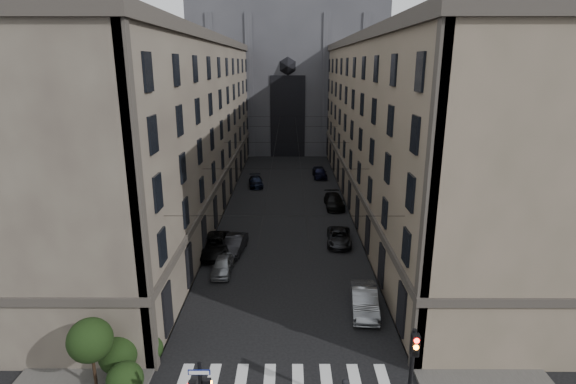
{
  "coord_description": "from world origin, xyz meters",
  "views": [
    {
      "loc": [
        0.28,
        -14.62,
        16.05
      ],
      "look_at": [
        0.21,
        10.71,
        8.74
      ],
      "focal_mm": 28.0,
      "sensor_mm": 36.0,
      "label": 1
    }
  ],
  "objects_px": {
    "car_left_midnear": "(234,244)",
    "car_left_midfar": "(215,245)",
    "car_left_far": "(256,182)",
    "car_right_near": "(364,300)",
    "gothic_tower": "(288,53)",
    "car_right_far": "(320,172)",
    "traffic_light_right": "(412,369)",
    "car_right_midnear": "(339,237)",
    "car_right_midfar": "(334,201)",
    "car_left_near": "(222,265)"
  },
  "relations": [
    {
      "from": "gothic_tower",
      "to": "car_left_midnear",
      "type": "relative_size",
      "value": 13.01
    },
    {
      "from": "car_left_near",
      "to": "car_left_midfar",
      "type": "bearing_deg",
      "value": 107.72
    },
    {
      "from": "car_left_midnear",
      "to": "car_right_near",
      "type": "relative_size",
      "value": 0.92
    },
    {
      "from": "car_left_far",
      "to": "car_right_near",
      "type": "distance_m",
      "value": 33.06
    },
    {
      "from": "car_left_near",
      "to": "car_left_midnear",
      "type": "relative_size",
      "value": 0.86
    },
    {
      "from": "car_left_near",
      "to": "car_right_near",
      "type": "relative_size",
      "value": 0.79
    },
    {
      "from": "gothic_tower",
      "to": "car_right_near",
      "type": "xyz_separation_m",
      "value": [
        5.3,
        -62.82,
        -17.0
      ]
    },
    {
      "from": "car_left_midfar",
      "to": "car_right_far",
      "type": "distance_m",
      "value": 29.17
    },
    {
      "from": "car_left_midfar",
      "to": "car_left_midnear",
      "type": "bearing_deg",
      "value": 4.95
    },
    {
      "from": "traffic_light_right",
      "to": "car_right_midfar",
      "type": "distance_m",
      "value": 32.86
    },
    {
      "from": "car_right_far",
      "to": "gothic_tower",
      "type": "bearing_deg",
      "value": 97.18
    },
    {
      "from": "car_left_midnear",
      "to": "car_left_midfar",
      "type": "height_order",
      "value": "car_left_midfar"
    },
    {
      "from": "car_left_near",
      "to": "car_right_far",
      "type": "height_order",
      "value": "car_right_far"
    },
    {
      "from": "car_left_near",
      "to": "car_left_far",
      "type": "height_order",
      "value": "car_left_near"
    },
    {
      "from": "car_right_near",
      "to": "car_right_far",
      "type": "height_order",
      "value": "car_right_near"
    },
    {
      "from": "traffic_light_right",
      "to": "car_left_near",
      "type": "xyz_separation_m",
      "value": [
        -10.6,
        15.9,
        -2.64
      ]
    },
    {
      "from": "car_right_near",
      "to": "car_right_midnear",
      "type": "distance_m",
      "value": 11.7
    },
    {
      "from": "traffic_light_right",
      "to": "car_right_midnear",
      "type": "relative_size",
      "value": 1.12
    },
    {
      "from": "car_right_near",
      "to": "car_right_midnear",
      "type": "xyz_separation_m",
      "value": [
        -0.44,
        11.69,
        -0.15
      ]
    },
    {
      "from": "traffic_light_right",
      "to": "car_right_near",
      "type": "xyz_separation_m",
      "value": [
        -0.3,
        10.22,
        -2.49
      ]
    },
    {
      "from": "car_left_near",
      "to": "car_right_far",
      "type": "xyz_separation_m",
      "value": [
        9.68,
        30.84,
        0.14
      ]
    },
    {
      "from": "traffic_light_right",
      "to": "car_right_midnear",
      "type": "xyz_separation_m",
      "value": [
        -0.74,
        21.91,
        -2.64
      ]
    },
    {
      "from": "car_left_midfar",
      "to": "car_right_far",
      "type": "height_order",
      "value": "car_right_far"
    },
    {
      "from": "car_left_far",
      "to": "car_right_midnear",
      "type": "height_order",
      "value": "car_right_midnear"
    },
    {
      "from": "traffic_light_right",
      "to": "car_right_near",
      "type": "height_order",
      "value": "traffic_light_right"
    },
    {
      "from": "car_left_far",
      "to": "car_right_far",
      "type": "distance_m",
      "value": 10.15
    },
    {
      "from": "gothic_tower",
      "to": "car_left_midfar",
      "type": "relative_size",
      "value": 10.3
    },
    {
      "from": "traffic_light_right",
      "to": "car_left_near",
      "type": "height_order",
      "value": "traffic_light_right"
    },
    {
      "from": "car_left_near",
      "to": "traffic_light_right",
      "type": "bearing_deg",
      "value": -56.26
    },
    {
      "from": "car_right_near",
      "to": "car_right_far",
      "type": "distance_m",
      "value": 36.53
    },
    {
      "from": "car_left_midnear",
      "to": "car_right_midnear",
      "type": "xyz_separation_m",
      "value": [
        9.39,
        1.96,
        -0.09
      ]
    },
    {
      "from": "car_left_midnear",
      "to": "car_right_midfar",
      "type": "xyz_separation_m",
      "value": [
        9.99,
        12.81,
        0.0
      ]
    },
    {
      "from": "gothic_tower",
      "to": "car_left_far",
      "type": "distance_m",
      "value": 35.81
    },
    {
      "from": "car_right_near",
      "to": "car_right_midfar",
      "type": "xyz_separation_m",
      "value": [
        0.16,
        22.53,
        -0.06
      ]
    },
    {
      "from": "car_left_near",
      "to": "car_right_near",
      "type": "bearing_deg",
      "value": -28.82
    },
    {
      "from": "car_right_midnear",
      "to": "car_right_far",
      "type": "xyz_separation_m",
      "value": [
        -0.17,
        24.83,
        0.14
      ]
    },
    {
      "from": "car_right_midnear",
      "to": "car_right_near",
      "type": "bearing_deg",
      "value": -83.56
    },
    {
      "from": "car_right_midfar",
      "to": "car_right_far",
      "type": "bearing_deg",
      "value": 91.42
    },
    {
      "from": "gothic_tower",
      "to": "traffic_light_right",
      "type": "distance_m",
      "value": 74.67
    },
    {
      "from": "car_left_far",
      "to": "car_right_near",
      "type": "relative_size",
      "value": 0.92
    },
    {
      "from": "car_right_near",
      "to": "car_right_midfar",
      "type": "bearing_deg",
      "value": 94.15
    },
    {
      "from": "gothic_tower",
      "to": "car_right_far",
      "type": "bearing_deg",
      "value": -79.9
    },
    {
      "from": "car_left_midfar",
      "to": "car_right_midnear",
      "type": "distance_m",
      "value": 11.28
    },
    {
      "from": "car_left_midnear",
      "to": "car_left_midfar",
      "type": "bearing_deg",
      "value": -163.41
    },
    {
      "from": "car_right_midnear",
      "to": "car_right_far",
      "type": "bearing_deg",
      "value": 94.68
    },
    {
      "from": "car_right_midnear",
      "to": "car_left_midfar",
      "type": "bearing_deg",
      "value": -164.34
    },
    {
      "from": "traffic_light_right",
      "to": "car_left_midnear",
      "type": "relative_size",
      "value": 1.17
    },
    {
      "from": "gothic_tower",
      "to": "car_left_far",
      "type": "height_order",
      "value": "gothic_tower"
    },
    {
      "from": "car_left_midnear",
      "to": "car_left_far",
      "type": "relative_size",
      "value": 1.01
    },
    {
      "from": "car_right_near",
      "to": "car_right_far",
      "type": "bearing_deg",
      "value": 95.53
    }
  ]
}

